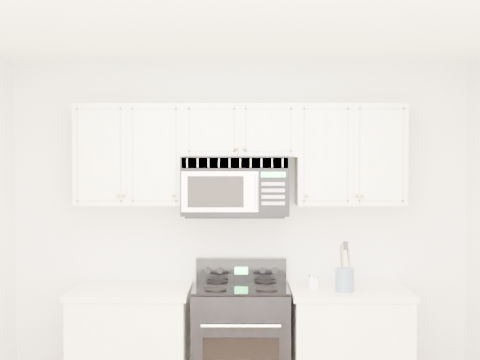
{
  "coord_description": "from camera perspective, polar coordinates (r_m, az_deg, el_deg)",
  "views": [
    {
      "loc": [
        0.02,
        -3.41,
        1.87
      ],
      "look_at": [
        0.0,
        1.3,
        1.72
      ],
      "focal_mm": 50.0,
      "sensor_mm": 36.0,
      "label": 1
    }
  ],
  "objects": [
    {
      "name": "shaker_pepper",
      "position": [
        4.95,
        6.13,
        -8.59
      ],
      "size": [
        0.04,
        0.04,
        0.1
      ],
      "color": "white",
      "rests_on": "base_cabinet_right"
    },
    {
      "name": "upper_cabinets",
      "position": [
        5.0,
        0.01,
        2.59
      ],
      "size": [
        2.44,
        0.37,
        0.75
      ],
      "color": "#F9F2CE",
      "rests_on": "ground"
    },
    {
      "name": "shaker_salt",
      "position": [
        4.95,
        6.51,
        -8.68
      ],
      "size": [
        0.04,
        0.04,
        0.09
      ],
      "color": "white",
      "rests_on": "base_cabinet_right"
    },
    {
      "name": "microwave",
      "position": [
        4.97,
        -0.42,
        -0.48
      ],
      "size": [
        0.78,
        0.44,
        0.43
      ],
      "color": "black",
      "rests_on": "ground"
    },
    {
      "name": "range",
      "position": [
        5.06,
        0.1,
        -14.02
      ],
      "size": [
        0.69,
        0.63,
        1.1
      ],
      "color": "black",
      "rests_on": "ground"
    },
    {
      "name": "base_cabinet_left",
      "position": [
        5.13,
        -9.27,
        -14.52
      ],
      "size": [
        0.86,
        0.65,
        0.92
      ],
      "color": "#F9F2CE",
      "rests_on": "ground"
    },
    {
      "name": "base_cabinet_right",
      "position": [
        5.12,
        9.3,
        -14.54
      ],
      "size": [
        0.86,
        0.65,
        0.92
      ],
      "color": "#F9F2CE",
      "rests_on": "ground"
    },
    {
      "name": "utensil_crock",
      "position": [
        4.87,
        8.93,
        -8.32
      ],
      "size": [
        0.13,
        0.13,
        0.35
      ],
      "color": "slate",
      "rests_on": "base_cabinet_right"
    },
    {
      "name": "room",
      "position": [
        3.46,
        -0.1,
        -7.61
      ],
      "size": [
        3.51,
        3.51,
        2.61
      ],
      "color": "#9B6B41",
      "rests_on": "ground"
    }
  ]
}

